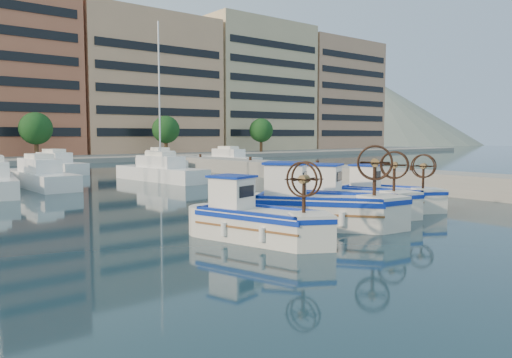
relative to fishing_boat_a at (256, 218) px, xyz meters
The scene contains 9 objects.
ground 3.76m from the fishing_boat_a, ahead, with size 300.00×300.00×0.00m, color #1B3848.
quay 18.30m from the fishing_boat_a, 24.36° to the left, with size 3.00×60.00×1.20m, color gray.
waterfront 66.68m from the fishing_boat_a, 78.70° to the left, with size 180.00×40.00×25.60m.
hill_east 180.67m from the fishing_boat_a, 37.33° to the left, with size 160.00×160.00×50.00m, color slate.
yacht_marina 27.00m from the fishing_boat_a, 88.50° to the left, with size 39.21×23.50×11.50m.
fishing_boat_a is the anchor object (origin of this frame).
fishing_boat_b 3.17m from the fishing_boat_a, ahead, with size 4.36×4.81×3.00m.
fishing_boat_c 6.28m from the fishing_boat_a, 13.53° to the left, with size 3.50×4.49×2.71m.
fishing_boat_d 9.14m from the fishing_boat_a, 11.12° to the left, with size 2.67×4.16×2.52m.
Camera 1 is at (-13.45, -11.76, 3.33)m, focal length 35.00 mm.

